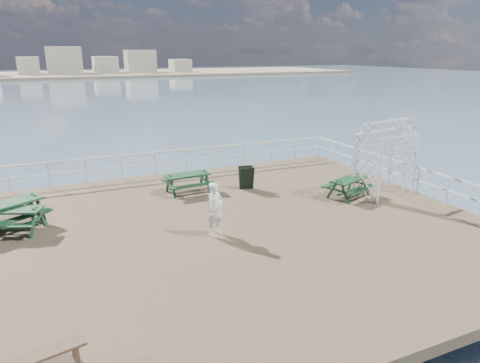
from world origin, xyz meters
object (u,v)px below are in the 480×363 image
picnic_table_a (9,210)px  picnic_table_c (349,184)px  trellis_arbor (385,162)px  picnic_table_d (12,215)px  picnic_table_b (188,179)px  flat_bench_far (42,358)px  person (215,209)px

picnic_table_a → picnic_table_c: picnic_table_a is taller
picnic_table_a → trellis_arbor: bearing=-37.9°
picnic_table_d → picnic_table_b: bearing=36.9°
picnic_table_c → flat_bench_far: (-10.88, -5.58, -0.22)m
picnic_table_b → person: person is taller
picnic_table_c → trellis_arbor: trellis_arbor is taller
picnic_table_a → picnic_table_b: bearing=-17.8°
picnic_table_c → picnic_table_d: picnic_table_d is taller
picnic_table_a → picnic_table_c: (11.79, -1.89, -0.10)m
picnic_table_d → person: (5.68, -2.77, 0.28)m
flat_bench_far → person: (4.86, 4.31, 0.52)m
picnic_table_b → picnic_table_d: picnic_table_d is taller
picnic_table_a → picnic_table_d: 0.40m
picnic_table_a → person: (5.78, -3.16, 0.21)m
picnic_table_d → trellis_arbor: trellis_arbor is taller
picnic_table_b → picnic_table_a: bearing=-173.1°
picnic_table_a → flat_bench_far: size_ratio=1.71×
picnic_table_a → flat_bench_far: 7.53m
trellis_arbor → picnic_table_c: bearing=160.0°
picnic_table_a → picnic_table_b: (6.27, 1.21, -0.08)m
picnic_table_b → picnic_table_d: 6.38m
picnic_table_b → person: size_ratio=1.11×
picnic_table_a → picnic_table_c: size_ratio=1.23×
picnic_table_b → trellis_arbor: (6.98, -3.33, 0.76)m
picnic_table_b → flat_bench_far: picnic_table_b is taller
picnic_table_c → picnic_table_d: 11.79m
flat_bench_far → picnic_table_d: bearing=84.4°
picnic_table_d → trellis_arbor: bearing=15.0°
picnic_table_a → person: person is taller
flat_bench_far → trellis_arbor: (12.34, 5.34, 0.99)m
picnic_table_d → person: bearing=-3.5°
picnic_table_a → picnic_table_b: picnic_table_a is taller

